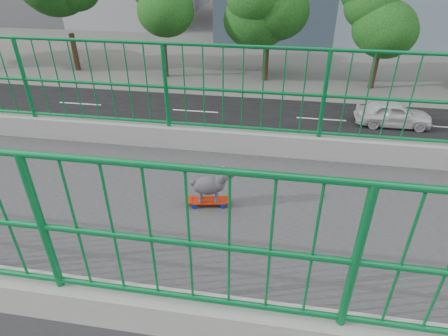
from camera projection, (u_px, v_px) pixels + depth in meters
name	position (u px, v px, depth m)	size (l,w,h in m)	color
road	(169.00, 156.00, 19.24)	(18.00, 90.00, 0.02)	black
street_trees	(228.00, 16.00, 27.64)	(5.30, 60.40, 7.26)	black
skateboard	(209.00, 201.00, 4.06)	(0.22, 0.49, 0.06)	red
poodle	(211.00, 184.00, 3.95)	(0.24, 0.46, 0.39)	#27252A
car_1	(184.00, 190.00, 15.45)	(1.40, 4.00, 1.32)	red
car_4	(393.00, 114.00, 22.10)	(1.73, 4.30, 1.46)	silver
car_6	(346.00, 205.00, 14.53)	(2.36, 5.12, 1.42)	black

